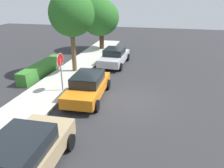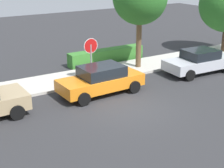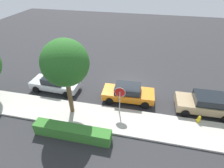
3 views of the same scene
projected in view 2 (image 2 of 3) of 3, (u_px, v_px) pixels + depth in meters
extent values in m
plane|color=#2D2D30|center=(129.00, 107.00, 15.77)|extent=(60.00, 60.00, 0.00)
cube|color=beige|center=(82.00, 77.00, 19.63)|extent=(32.00, 2.62, 0.14)
cylinder|color=gray|center=(91.00, 64.00, 18.68)|extent=(0.08, 0.08, 2.13)
cylinder|color=white|center=(91.00, 46.00, 18.34)|extent=(0.82, 0.02, 0.82)
cylinder|color=red|center=(91.00, 46.00, 18.34)|extent=(0.77, 0.03, 0.77)
cube|color=orange|center=(101.00, 82.00, 17.18)|extent=(4.37, 1.90, 0.60)
cube|color=black|center=(102.00, 71.00, 17.02)|extent=(2.18, 1.61, 0.54)
cylinder|color=black|center=(115.00, 78.00, 18.72)|extent=(0.65, 0.25, 0.64)
cylinder|color=black|center=(134.00, 87.00, 17.36)|extent=(0.65, 0.25, 0.64)
cylinder|color=black|center=(67.00, 88.00, 17.19)|extent=(0.65, 0.25, 0.64)
cylinder|color=black|center=(84.00, 99.00, 15.84)|extent=(0.65, 0.25, 0.64)
cube|color=silver|center=(200.00, 63.00, 20.43)|extent=(4.48, 1.92, 0.58)
cube|color=black|center=(201.00, 54.00, 20.25)|extent=(1.98, 1.62, 0.52)
cylinder|color=black|center=(207.00, 61.00, 21.94)|extent=(0.65, 0.24, 0.64)
cylinder|color=black|center=(170.00, 67.00, 20.56)|extent=(0.65, 0.24, 0.64)
cylinder|color=black|center=(190.00, 75.00, 19.12)|extent=(0.65, 0.24, 0.64)
cylinder|color=black|center=(4.00, 98.00, 15.93)|extent=(0.64, 0.23, 0.64)
cylinder|color=black|center=(17.00, 112.00, 14.44)|extent=(0.64, 0.23, 0.64)
cylinder|color=brown|center=(139.00, 43.00, 20.81)|extent=(0.33, 0.33, 3.27)
cube|color=#387A2D|center=(106.00, 56.00, 22.53)|extent=(5.29, 0.81, 0.89)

